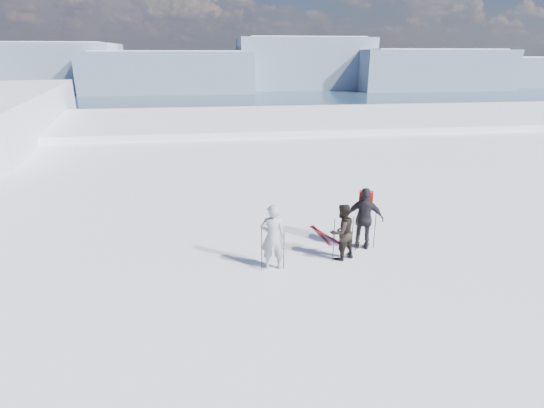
{
  "coord_description": "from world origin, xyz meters",
  "views": [
    {
      "loc": [
        -3.25,
        -8.21,
        5.78
      ],
      "look_at": [
        -1.63,
        3.0,
        1.76
      ],
      "focal_mm": 28.0,
      "sensor_mm": 36.0,
      "label": 1
    }
  ],
  "objects": [
    {
      "name": "lake_basin",
      "position": [
        0.0,
        30.0,
        -6.5
      ],
      "size": [
        820.0,
        820.0,
        71.62
      ],
      "color": "white",
      "rests_on": "ground"
    },
    {
      "name": "far_mountain_range",
      "position": [
        29.6,
        454.78,
        -7.19
      ],
      "size": [
        770.0,
        110.0,
        53.0
      ],
      "color": "slate",
      "rests_on": "ground"
    },
    {
      "name": "skier_grey",
      "position": [
        -1.68,
        2.52,
        0.96
      ],
      "size": [
        0.74,
        0.52,
        1.92
      ],
      "primitive_type": "imported",
      "rotation": [
        0.0,
        0.0,
        3.05
      ],
      "color": "#959DA3",
      "rests_on": "ground"
    },
    {
      "name": "skier_dark",
      "position": [
        0.42,
        2.81,
        0.86
      ],
      "size": [
        1.02,
        0.93,
        1.71
      ],
      "primitive_type": "imported",
      "rotation": [
        0.0,
        0.0,
        3.55
      ],
      "color": "black",
      "rests_on": "ground"
    },
    {
      "name": "skier_pack",
      "position": [
        1.32,
        3.42,
        0.99
      ],
      "size": [
        1.25,
        0.87,
        1.97
      ],
      "primitive_type": "imported",
      "rotation": [
        0.0,
        0.0,
        2.77
      ],
      "color": "black",
      "rests_on": "ground"
    },
    {
      "name": "backpack",
      "position": [
        1.41,
        3.66,
        2.25
      ],
      "size": [
        0.48,
        0.37,
        0.56
      ],
      "primitive_type": "cube",
      "rotation": [
        0.0,
        0.0,
        2.77
      ],
      "color": "red",
      "rests_on": "skier_pack"
    },
    {
      "name": "ski_poles",
      "position": [
        0.06,
        2.82,
        0.65
      ],
      "size": [
        3.68,
        0.97,
        1.36
      ],
      "color": "black",
      "rests_on": "ground"
    },
    {
      "name": "skis_loose",
      "position": [
        0.34,
        4.54,
        0.01
      ],
      "size": [
        0.7,
        1.7,
        0.03
      ],
      "color": "black",
      "rests_on": "ground"
    }
  ]
}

